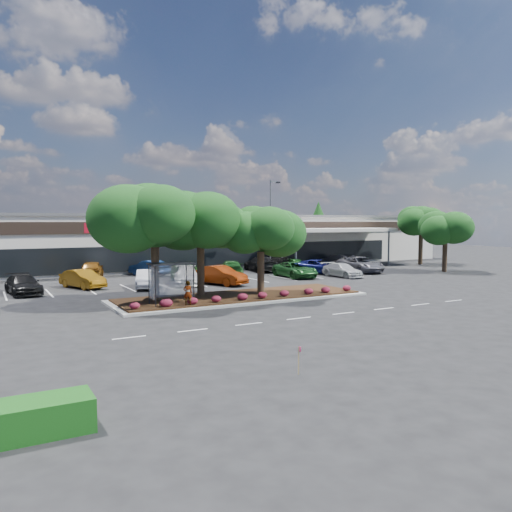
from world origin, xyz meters
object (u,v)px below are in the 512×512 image
car_1 (83,279)px  survey_stake (299,357)px  light_pole (271,231)px  car_0 (23,285)px

car_1 → survey_stake: bearing=-107.4°
survey_stake → car_1: 27.85m
light_pole → car_0: (-25.19, -5.99, -3.67)m
car_0 → car_1: size_ratio=1.10×
car_0 → car_1: car_1 is taller
light_pole → survey_stake: size_ratio=9.82×
light_pole → survey_stake: 37.26m
survey_stake → car_0: size_ratio=0.20×
light_pole → car_0: light_pole is taller
survey_stake → car_0: car_0 is taller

